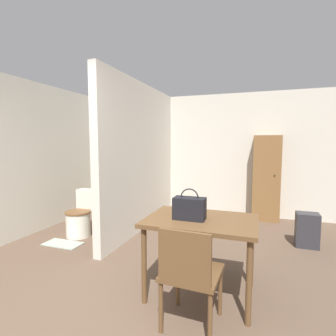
{
  "coord_description": "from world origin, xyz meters",
  "views": [
    {
      "loc": [
        1.26,
        -1.38,
        1.5
      ],
      "look_at": [
        0.12,
        1.86,
        1.17
      ],
      "focal_mm": 28.0,
      "sensor_mm": 36.0,
      "label": 1
    }
  ],
  "objects_px": {
    "dining_table": "(201,228)",
    "wooden_chair": "(190,272)",
    "toilet": "(81,217)",
    "space_heater": "(307,230)",
    "wooden_cabinet": "(266,178)",
    "handbag": "(189,208)"
  },
  "relations": [
    {
      "from": "toilet",
      "to": "handbag",
      "type": "xyz_separation_m",
      "value": [
        2.1,
        -1.07,
        0.58
      ]
    },
    {
      "from": "dining_table",
      "to": "wooden_cabinet",
      "type": "bearing_deg",
      "value": 77.32
    },
    {
      "from": "space_heater",
      "to": "toilet",
      "type": "bearing_deg",
      "value": -168.81
    },
    {
      "from": "toilet",
      "to": "space_heater",
      "type": "height_order",
      "value": "toilet"
    },
    {
      "from": "wooden_chair",
      "to": "handbag",
      "type": "xyz_separation_m",
      "value": [
        -0.12,
        0.45,
        0.4
      ]
    },
    {
      "from": "handbag",
      "to": "wooden_cabinet",
      "type": "distance_m",
      "value": 3.05
    },
    {
      "from": "handbag",
      "to": "space_heater",
      "type": "xyz_separation_m",
      "value": [
        1.3,
        1.74,
        -0.63
      ]
    },
    {
      "from": "dining_table",
      "to": "space_heater",
      "type": "distance_m",
      "value": 2.11
    },
    {
      "from": "dining_table",
      "to": "space_heater",
      "type": "relative_size",
      "value": 2.14
    },
    {
      "from": "dining_table",
      "to": "wooden_cabinet",
      "type": "distance_m",
      "value": 2.98
    },
    {
      "from": "handbag",
      "to": "wooden_cabinet",
      "type": "bearing_deg",
      "value": 75.68
    },
    {
      "from": "toilet",
      "to": "space_heater",
      "type": "xyz_separation_m",
      "value": [
        3.4,
        0.67,
        -0.05
      ]
    },
    {
      "from": "dining_table",
      "to": "wooden_chair",
      "type": "distance_m",
      "value": 0.55
    },
    {
      "from": "dining_table",
      "to": "space_heater",
      "type": "height_order",
      "value": "dining_table"
    },
    {
      "from": "wooden_chair",
      "to": "dining_table",
      "type": "bearing_deg",
      "value": 94.9
    },
    {
      "from": "handbag",
      "to": "dining_table",
      "type": "bearing_deg",
      "value": 29.06
    },
    {
      "from": "wooden_chair",
      "to": "space_heater",
      "type": "relative_size",
      "value": 1.73
    },
    {
      "from": "toilet",
      "to": "wooden_cabinet",
      "type": "distance_m",
      "value": 3.46
    },
    {
      "from": "dining_table",
      "to": "wooden_chair",
      "type": "relative_size",
      "value": 1.23
    },
    {
      "from": "wooden_chair",
      "to": "space_heater",
      "type": "xyz_separation_m",
      "value": [
        1.18,
        2.2,
        -0.23
      ]
    },
    {
      "from": "wooden_chair",
      "to": "wooden_cabinet",
      "type": "relative_size",
      "value": 0.52
    },
    {
      "from": "wooden_chair",
      "to": "wooden_cabinet",
      "type": "height_order",
      "value": "wooden_cabinet"
    }
  ]
}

